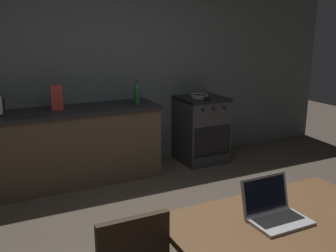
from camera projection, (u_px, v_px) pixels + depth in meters
back_wall at (126, 61)px, 4.86m from camera, size 6.40×0.10×2.75m
kitchen_counter at (69, 146)px, 4.42m from camera, size 2.16×0.64×0.88m
stove_oven at (201, 129)px, 5.18m from camera, size 0.60×0.62×0.88m
dining_table at (290, 235)px, 2.10m from camera, size 1.31×0.86×0.74m
laptop at (275, 212)px, 2.12m from camera, size 0.32×0.28×0.22m
bottle at (137, 93)px, 4.59m from camera, size 0.07×0.07×0.29m
frying_pan at (200, 96)px, 5.02m from camera, size 0.24×0.41×0.05m
cereal_box at (56, 98)px, 4.25m from camera, size 0.13×0.05×0.28m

